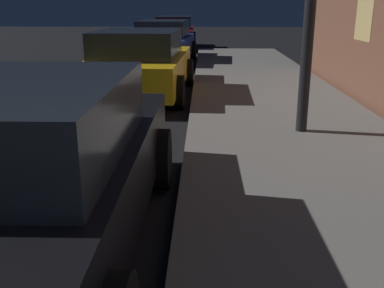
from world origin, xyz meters
The scene contains 4 objects.
car_black centered at (2.85, 1.85, 0.71)m, with size 2.08×4.43×1.43m.
car_yellow_cab centered at (2.85, 8.41, 0.72)m, with size 2.24×4.38×1.43m.
car_blue centered at (2.85, 14.15, 0.72)m, with size 2.19×4.38×1.43m.
car_red centered at (2.85, 19.70, 0.71)m, with size 2.01×4.52×1.43m.
Camera 1 is at (4.25, -1.37, 1.95)m, focal length 41.76 mm.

